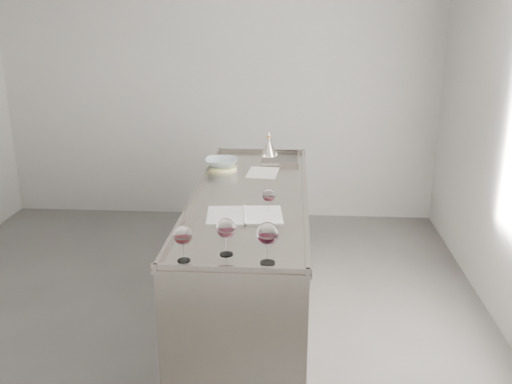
# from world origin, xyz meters

# --- Properties ---
(room_shell) EXTENTS (4.54, 5.04, 2.84)m
(room_shell) POSITION_xyz_m (0.00, 0.00, 1.40)
(room_shell) COLOR #494745
(room_shell) RESTS_ON ground
(counter) EXTENTS (0.77, 2.42, 0.97)m
(counter) POSITION_xyz_m (0.50, 0.30, 0.47)
(counter) COLOR gray
(counter) RESTS_ON ground
(wine_glass_left) EXTENTS (0.09, 0.09, 0.19)m
(wine_glass_left) POSITION_xyz_m (0.25, -0.78, 1.07)
(wine_glass_left) COLOR white
(wine_glass_left) RESTS_ON counter
(wine_glass_middle) EXTENTS (0.10, 0.10, 0.19)m
(wine_glass_middle) POSITION_xyz_m (0.45, -0.69, 1.08)
(wine_glass_middle) COLOR white
(wine_glass_middle) RESTS_ON counter
(wine_glass_right) EXTENTS (0.11, 0.11, 0.21)m
(wine_glass_right) POSITION_xyz_m (0.67, -0.78, 1.09)
(wine_glass_right) COLOR white
(wine_glass_right) RESTS_ON counter
(wine_glass_small) EXTENTS (0.08, 0.08, 0.16)m
(wine_glass_small) POSITION_xyz_m (0.64, -0.07, 1.05)
(wine_glass_small) COLOR white
(wine_glass_small) RESTS_ON counter
(notebook) EXTENTS (0.48, 0.36, 0.02)m
(notebook) POSITION_xyz_m (0.50, -0.12, 0.95)
(notebook) COLOR silver
(notebook) RESTS_ON counter
(loose_paper_top) EXTENTS (0.25, 0.34, 0.00)m
(loose_paper_top) POSITION_xyz_m (0.55, 0.84, 0.94)
(loose_paper_top) COLOR silver
(loose_paper_top) RESTS_ON counter
(trivet) EXTENTS (0.29, 0.29, 0.02)m
(trivet) POSITION_xyz_m (0.23, 0.93, 0.95)
(trivet) COLOR #C4BF7F
(trivet) RESTS_ON counter
(ceramic_bowl) EXTENTS (0.28, 0.28, 0.06)m
(ceramic_bowl) POSITION_xyz_m (0.23, 0.93, 0.99)
(ceramic_bowl) COLOR #98ACB1
(ceramic_bowl) RESTS_ON trivet
(wine_funnel) EXTENTS (0.15, 0.15, 0.22)m
(wine_funnel) POSITION_xyz_m (0.57, 1.38, 1.01)
(wine_funnel) COLOR #B2A99E
(wine_funnel) RESTS_ON counter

